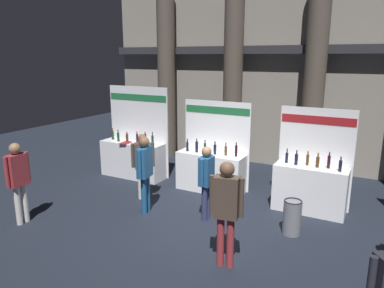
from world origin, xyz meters
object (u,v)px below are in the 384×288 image
exhibitor_booth_1 (211,168)px  trash_bin (292,217)px  visitor_4 (143,161)px  visitor_5 (18,177)px  exhibitor_booth_2 (310,185)px  visitor_3 (206,178)px  visitor_6 (145,168)px  exhibitor_booth_0 (134,155)px  visitor_0 (226,205)px

exhibitor_booth_1 → trash_bin: size_ratio=3.28×
exhibitor_booth_1 → trash_bin: exhibitor_booth_1 is taller
trash_bin → visitor_4: (-3.60, 0.11, 0.61)m
visitor_4 → visitor_5: size_ratio=0.94×
trash_bin → visitor_4: bearing=178.3°
exhibitor_booth_2 → visitor_3: exhibitor_booth_2 is taller
visitor_3 → visitor_6: (-1.33, -0.32, 0.10)m
visitor_5 → exhibitor_booth_0: bearing=176.3°
exhibitor_booth_0 → visitor_5: size_ratio=1.49×
exhibitor_booth_1 → visitor_3: size_ratio=1.43×
exhibitor_booth_1 → visitor_0: size_ratio=1.27×
exhibitor_booth_2 → trash_bin: bearing=-93.7°
trash_bin → visitor_6: size_ratio=0.40×
trash_bin → visitor_0: visitor_0 is taller
exhibitor_booth_1 → visitor_6: exhibitor_booth_1 is taller
exhibitor_booth_0 → visitor_5: bearing=-93.0°
visitor_0 → visitor_5: size_ratio=1.05×
visitor_6 → trash_bin: bearing=-90.0°
exhibitor_booth_1 → exhibitor_booth_2: 2.49m
visitor_5 → visitor_4: bearing=147.2°
visitor_3 → visitor_6: size_ratio=0.92×
exhibitor_booth_0 → exhibitor_booth_1: 2.45m
visitor_3 → visitor_5: bearing=122.2°
exhibitor_booth_1 → visitor_4: bearing=-132.6°
visitor_5 → exhibitor_booth_1: bearing=143.1°
visitor_3 → visitor_4: size_ratio=0.99×
visitor_0 → visitor_3: size_ratio=1.13×
trash_bin → visitor_6: 3.21m
visitor_3 → visitor_5: 3.83m
exhibitor_booth_0 → visitor_4: size_ratio=1.59×
exhibitor_booth_2 → visitor_6: (-3.17, -1.82, 0.42)m
exhibitor_booth_1 → visitor_5: 4.47m
exhibitor_booth_1 → visitor_3: (0.65, -1.62, 0.34)m
visitor_0 → visitor_6: 2.63m
visitor_3 → visitor_4: (-1.84, 0.32, 0.02)m
exhibitor_booth_0 → visitor_3: bearing=-27.0°
visitor_6 → exhibitor_booth_2: bearing=-69.9°
visitor_5 → visitor_6: 2.56m
exhibitor_booth_0 → visitor_3: (3.09, -1.58, 0.30)m
visitor_5 → visitor_0: bearing=96.5°
exhibitor_booth_0 → visitor_0: size_ratio=1.42×
exhibitor_booth_2 → visitor_0: bearing=-105.0°
exhibitor_booth_0 → visitor_0: 5.15m
visitor_0 → visitor_4: visitor_0 is taller
exhibitor_booth_2 → visitor_0: 3.07m
trash_bin → visitor_6: visitor_6 is taller
visitor_4 → visitor_5: 2.71m
visitor_4 → visitor_6: visitor_6 is taller
exhibitor_booth_1 → trash_bin: (2.40, -1.41, -0.24)m
exhibitor_booth_0 → visitor_5: 3.57m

